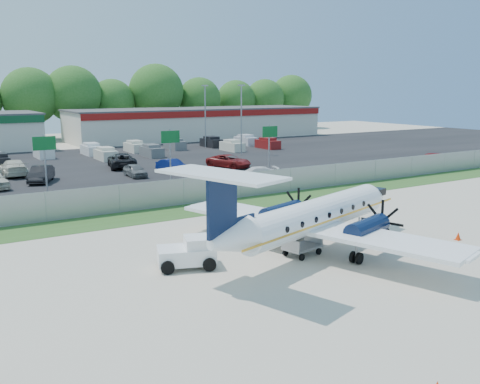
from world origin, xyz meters
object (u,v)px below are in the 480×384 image
pushback_tug (189,253)px  baggage_cart_far (302,246)px  baggage_cart_near (293,232)px  aircraft (313,216)px

pushback_tug → baggage_cart_far: pushback_tug is taller
pushback_tug → baggage_cart_near: pushback_tug is taller
aircraft → baggage_cart_near: (0.58, 2.45, -1.52)m
aircraft → baggage_cart_far: (-0.76, -0.12, -1.50)m
pushback_tug → baggage_cart_far: 6.06m
pushback_tug → baggage_cart_far: (5.87, -1.48, -0.23)m
pushback_tug → baggage_cart_near: bearing=8.6°
pushback_tug → baggage_cart_far: size_ratio=1.43×
aircraft → baggage_cart_far: 1.69m
aircraft → pushback_tug: aircraft is taller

